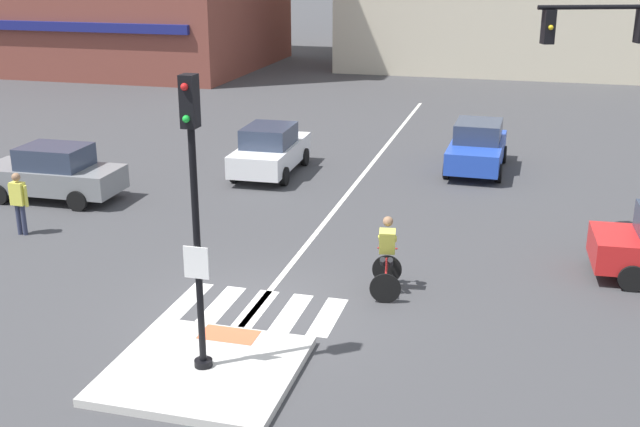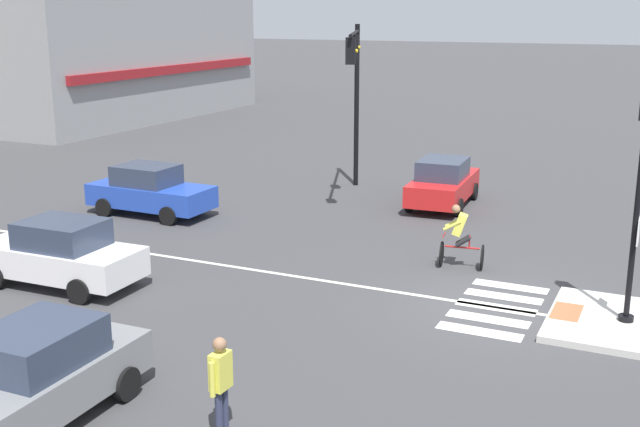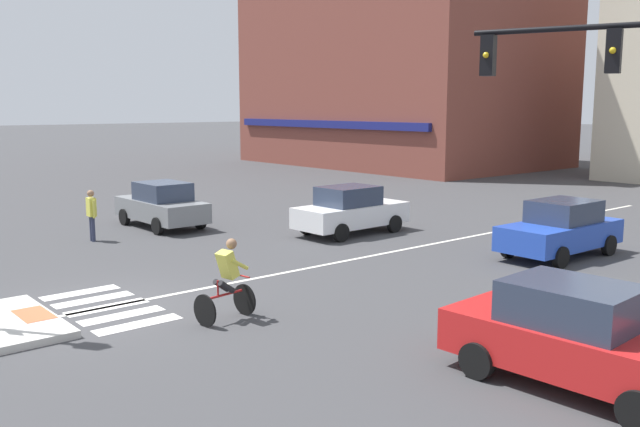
{
  "view_description": "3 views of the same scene",
  "coord_description": "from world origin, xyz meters",
  "px_view_note": "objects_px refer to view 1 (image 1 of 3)",
  "views": [
    {
      "loc": [
        5.14,
        -13.86,
        7.05
      ],
      "look_at": [
        0.66,
        2.74,
        1.28
      ],
      "focal_mm": 44.07,
      "sensor_mm": 36.0,
      "label": 1
    },
    {
      "loc": [
        -16.9,
        -3.42,
        6.51
      ],
      "look_at": [
        -0.88,
        4.08,
        1.96
      ],
      "focal_mm": 44.46,
      "sensor_mm": 36.0,
      "label": 2
    },
    {
      "loc": [
        13.97,
        -5.56,
        4.33
      ],
      "look_at": [
        1.39,
        4.98,
        1.74
      ],
      "focal_mm": 38.34,
      "sensor_mm": 36.0,
      "label": 3
    }
  ],
  "objects_px": {
    "car_blue_eastbound_far": "(477,147)",
    "car_white_westbound_far": "(270,150)",
    "cyclist": "(387,254)",
    "signal_pole": "(195,200)",
    "car_grey_cross_left": "(53,173)",
    "pedestrian_at_curb_left": "(19,199)"
  },
  "relations": [
    {
      "from": "car_grey_cross_left",
      "to": "cyclist",
      "type": "bearing_deg",
      "value": -20.57
    },
    {
      "from": "car_white_westbound_far",
      "to": "cyclist",
      "type": "distance_m",
      "value": 10.01
    },
    {
      "from": "car_grey_cross_left",
      "to": "pedestrian_at_curb_left",
      "type": "distance_m",
      "value": 3.09
    },
    {
      "from": "pedestrian_at_curb_left",
      "to": "car_white_westbound_far",
      "type": "bearing_deg",
      "value": 59.02
    },
    {
      "from": "car_white_westbound_far",
      "to": "pedestrian_at_curb_left",
      "type": "distance_m",
      "value": 8.52
    },
    {
      "from": "cyclist",
      "to": "pedestrian_at_curb_left",
      "type": "xyz_separation_m",
      "value": [
        -9.84,
        1.1,
        0.11
      ]
    },
    {
      "from": "car_grey_cross_left",
      "to": "pedestrian_at_curb_left",
      "type": "bearing_deg",
      "value": -72.61
    },
    {
      "from": "signal_pole",
      "to": "cyclist",
      "type": "bearing_deg",
      "value": 60.32
    },
    {
      "from": "car_blue_eastbound_far",
      "to": "car_white_westbound_far",
      "type": "relative_size",
      "value": 1.0
    },
    {
      "from": "signal_pole",
      "to": "car_blue_eastbound_far",
      "type": "relative_size",
      "value": 1.23
    },
    {
      "from": "signal_pole",
      "to": "cyclist",
      "type": "distance_m",
      "value": 5.46
    },
    {
      "from": "signal_pole",
      "to": "car_white_westbound_far",
      "type": "xyz_separation_m",
      "value": [
        -3.01,
        12.69,
        -2.39
      ]
    },
    {
      "from": "signal_pole",
      "to": "pedestrian_at_curb_left",
      "type": "xyz_separation_m",
      "value": [
        -7.39,
        5.39,
        -2.22
      ]
    },
    {
      "from": "car_blue_eastbound_far",
      "to": "pedestrian_at_curb_left",
      "type": "relative_size",
      "value": 2.47
    },
    {
      "from": "signal_pole",
      "to": "car_blue_eastbound_far",
      "type": "bearing_deg",
      "value": 76.63
    },
    {
      "from": "signal_pole",
      "to": "car_blue_eastbound_far",
      "type": "xyz_separation_m",
      "value": [
        3.55,
        14.94,
        -2.39
      ]
    },
    {
      "from": "signal_pole",
      "to": "pedestrian_at_curb_left",
      "type": "height_order",
      "value": "signal_pole"
    },
    {
      "from": "cyclist",
      "to": "car_white_westbound_far",
      "type": "bearing_deg",
      "value": 123.01
    },
    {
      "from": "car_grey_cross_left",
      "to": "cyclist",
      "type": "xyz_separation_m",
      "value": [
        10.76,
        -4.04,
        0.06
      ]
    },
    {
      "from": "cyclist",
      "to": "car_grey_cross_left",
      "type": "bearing_deg",
      "value": 159.43
    },
    {
      "from": "car_blue_eastbound_far",
      "to": "cyclist",
      "type": "height_order",
      "value": "cyclist"
    },
    {
      "from": "car_blue_eastbound_far",
      "to": "car_white_westbound_far",
      "type": "xyz_separation_m",
      "value": [
        -6.56,
        -2.25,
        0.0
      ]
    }
  ]
}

